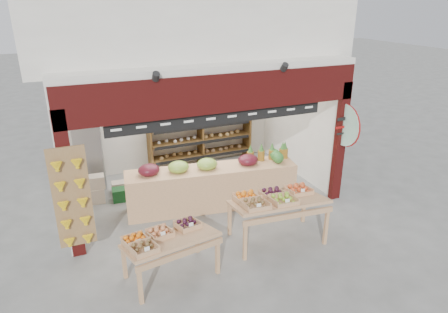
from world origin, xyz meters
The scene contains 11 objects.
ground centered at (0.00, 0.00, 0.00)m, with size 60.00×60.00×0.00m, color slate.
shop_structure centered at (0.00, 1.61, 3.92)m, with size 6.36×5.12×5.40m.
banana_board centered at (-2.73, -1.17, 1.12)m, with size 0.60×0.15×1.80m.
gift_sign centered at (2.75, -1.15, 1.75)m, with size 0.04×0.93×0.92m.
back_shelving centered at (0.64, 1.97, 1.10)m, with size 2.80×0.46×1.75m.
refrigerator centered at (-2.26, 1.78, 0.92)m, with size 0.72×0.72×1.85m, color silver.
cardboard_stack centered at (-2.00, 0.86, 0.23)m, with size 0.96×0.70×0.63m.
mid_counter centered at (0.05, -0.34, 0.49)m, with size 3.67×1.20×1.12m.
display_table_left centered at (-1.51, -2.23, 0.71)m, with size 1.56×1.03×0.94m.
display_table_right centered at (0.63, -1.98, 0.83)m, with size 1.77×1.09×1.07m.
watermelon_pile centered at (1.66, -0.64, 0.17)m, with size 0.68×0.64×0.49m.
Camera 1 is at (-2.71, -7.53, 4.23)m, focal length 32.00 mm.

